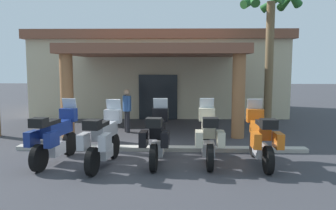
% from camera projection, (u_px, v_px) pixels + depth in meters
% --- Properties ---
extents(ground_plane, '(80.00, 80.00, 0.00)m').
position_uv_depth(ground_plane, '(142.00, 156.00, 9.56)').
color(ground_plane, '#38383D').
extents(motel_building, '(12.91, 11.14, 4.20)m').
position_uv_depth(motel_building, '(161.00, 73.00, 18.86)').
color(motel_building, beige).
rests_on(motel_building, ground_plane).
extents(motorcycle_blue, '(0.83, 2.21, 1.61)m').
position_uv_depth(motorcycle_blue, '(55.00, 136.00, 8.80)').
color(motorcycle_blue, black).
rests_on(motorcycle_blue, ground_plane).
extents(motorcycle_silver, '(0.78, 2.21, 1.61)m').
position_uv_depth(motorcycle_silver, '(103.00, 139.00, 8.51)').
color(motorcycle_silver, black).
rests_on(motorcycle_silver, ground_plane).
extents(motorcycle_black, '(0.72, 2.21, 1.61)m').
position_uv_depth(motorcycle_black, '(157.00, 136.00, 8.82)').
color(motorcycle_black, black).
rests_on(motorcycle_black, ground_plane).
extents(motorcycle_cream, '(0.71, 2.21, 1.61)m').
position_uv_depth(motorcycle_cream, '(208.00, 136.00, 8.85)').
color(motorcycle_cream, black).
rests_on(motorcycle_cream, ground_plane).
extents(motorcycle_orange, '(0.70, 2.21, 1.61)m').
position_uv_depth(motorcycle_orange, '(261.00, 138.00, 8.64)').
color(motorcycle_orange, black).
rests_on(motorcycle_orange, ground_plane).
extents(pedestrian, '(0.32, 0.47, 1.63)m').
position_uv_depth(pedestrian, '(127.00, 108.00, 12.90)').
color(pedestrian, black).
rests_on(pedestrian, ground_plane).
extents(palm_tree_near_portico, '(2.45, 2.50, 6.01)m').
position_uv_depth(palm_tree_near_portico, '(271.00, 18.00, 13.82)').
color(palm_tree_near_portico, brown).
rests_on(palm_tree_near_portico, ground_plane).
extents(curb_strip, '(8.59, 0.36, 0.12)m').
position_uv_depth(curb_strip, '(160.00, 149.00, 10.17)').
color(curb_strip, '#ADA89E').
rests_on(curb_strip, ground_plane).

